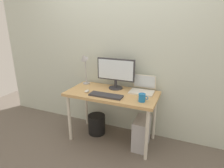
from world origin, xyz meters
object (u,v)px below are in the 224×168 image
mouse (87,91)px  desk_lamp (84,62)px  keyboard (106,95)px  computer_tower (141,133)px  laptop (143,88)px  coffee_mug (142,98)px  monitor (116,72)px  desk (112,98)px  wastebasket (97,124)px

mouse → desk_lamp: bearing=123.6°
keyboard → computer_tower: (0.45, 0.16, -0.54)m
laptop → computer_tower: laptop is taller
keyboard → coffee_mug: coffee_mug is taller
laptop → coffee_mug: bearing=-77.3°
monitor → desk_lamp: bearing=179.9°
computer_tower → coffee_mug: bearing=-83.5°
desk → wastebasket: bearing=168.5°
laptop → computer_tower: bearing=-73.0°
mouse → coffee_mug: bearing=-1.4°
desk_lamp → wastebasket: 0.97m
coffee_mug → computer_tower: (-0.02, 0.14, -0.58)m
monitor → keyboard: monitor is taller
keyboard → desk: bearing=84.0°
laptop → keyboard: 0.53m
monitor → laptop: size_ratio=1.73×
keyboard → wastebasket: size_ratio=1.47×
desk_lamp → coffee_mug: 1.06m
desk → coffee_mug: bearing=-18.0°
monitor → wastebasket: monitor is taller
laptop → keyboard: laptop is taller
desk → coffee_mug: coffee_mug is taller
monitor → wastebasket: bearing=-156.7°
monitor → coffee_mug: (0.47, -0.32, -0.20)m
coffee_mug → computer_tower: 0.59m
mouse → coffee_mug: size_ratio=0.75×
laptop → wastebasket: bearing=-168.5°
keyboard → wastebasket: keyboard is taller
keyboard → coffee_mug: bearing=2.0°
coffee_mug → computer_tower: coffee_mug is taller
computer_tower → desk_lamp: bearing=169.5°
monitor → wastebasket: size_ratio=1.84×
laptop → desk_lamp: size_ratio=0.66×
coffee_mug → wastebasket: size_ratio=0.40×
keyboard → computer_tower: 0.72m
desk_lamp → keyboard: (0.50, -0.34, -0.34)m
computer_tower → wastebasket: bearing=175.0°
laptop → desk_lamp: 0.94m
wastebasket → desk: bearing=-11.5°
desk → wastebasket: desk is taller
keyboard → mouse: bearing=173.4°
mouse → laptop: bearing=24.7°
laptop → wastebasket: laptop is taller
keyboard → wastebasket: 0.69m
monitor → wastebasket: 0.88m
coffee_mug → mouse: bearing=178.6°
desk_lamp → laptop: bearing=1.2°
keyboard → wastebasket: bearing=140.0°
keyboard → coffee_mug: 0.47m
desk → desk_lamp: 0.69m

